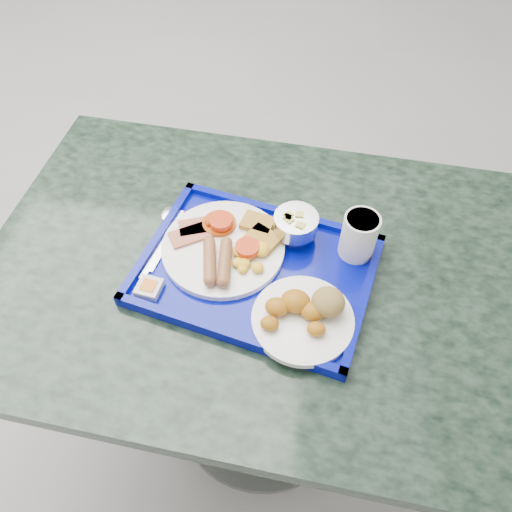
{
  "coord_description": "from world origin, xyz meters",
  "views": [
    {
      "loc": [
        1.0,
        -1.33,
        1.49
      ],
      "look_at": [
        0.92,
        -0.77,
        0.76
      ],
      "focal_mm": 35.0,
      "sensor_mm": 36.0,
      "label": 1
    }
  ],
  "objects_px": {
    "tray": "(256,270)",
    "bread_plate": "(306,313)",
    "table": "(266,314)",
    "main_plate": "(227,246)",
    "fruit_bowl": "(296,224)",
    "juice_cup": "(359,235)"
  },
  "relations": [
    {
      "from": "tray",
      "to": "fruit_bowl",
      "type": "distance_m",
      "value": 0.12
    },
    {
      "from": "main_plate",
      "to": "table",
      "type": "bearing_deg",
      "value": -12.67
    },
    {
      "from": "tray",
      "to": "main_plate",
      "type": "height_order",
      "value": "main_plate"
    },
    {
      "from": "fruit_bowl",
      "to": "juice_cup",
      "type": "height_order",
      "value": "juice_cup"
    },
    {
      "from": "table",
      "to": "bread_plate",
      "type": "height_order",
      "value": "bread_plate"
    },
    {
      "from": "juice_cup",
      "to": "main_plate",
      "type": "bearing_deg",
      "value": -172.86
    },
    {
      "from": "main_plate",
      "to": "fruit_bowl",
      "type": "relative_size",
      "value": 2.76
    },
    {
      "from": "bread_plate",
      "to": "fruit_bowl",
      "type": "distance_m",
      "value": 0.19
    },
    {
      "from": "tray",
      "to": "table",
      "type": "bearing_deg",
      "value": 45.31
    },
    {
      "from": "table",
      "to": "bread_plate",
      "type": "xyz_separation_m",
      "value": [
        0.08,
        -0.12,
        0.21
      ]
    },
    {
      "from": "fruit_bowl",
      "to": "juice_cup",
      "type": "distance_m",
      "value": 0.12
    },
    {
      "from": "main_plate",
      "to": "juice_cup",
      "type": "bearing_deg",
      "value": 7.14
    },
    {
      "from": "table",
      "to": "fruit_bowl",
      "type": "bearing_deg",
      "value": 56.61
    },
    {
      "from": "fruit_bowl",
      "to": "juice_cup",
      "type": "relative_size",
      "value": 0.92
    },
    {
      "from": "fruit_bowl",
      "to": "table",
      "type": "bearing_deg",
      "value": -123.39
    },
    {
      "from": "table",
      "to": "main_plate",
      "type": "height_order",
      "value": "main_plate"
    },
    {
      "from": "tray",
      "to": "main_plate",
      "type": "relative_size",
      "value": 2.04
    },
    {
      "from": "tray",
      "to": "fruit_bowl",
      "type": "bearing_deg",
      "value": 53.87
    },
    {
      "from": "tray",
      "to": "bread_plate",
      "type": "height_order",
      "value": "bread_plate"
    },
    {
      "from": "bread_plate",
      "to": "juice_cup",
      "type": "height_order",
      "value": "juice_cup"
    },
    {
      "from": "main_plate",
      "to": "juice_cup",
      "type": "xyz_separation_m",
      "value": [
        0.25,
        0.03,
        0.04
      ]
    },
    {
      "from": "tray",
      "to": "juice_cup",
      "type": "xyz_separation_m",
      "value": [
        0.19,
        0.07,
        0.06
      ]
    }
  ]
}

